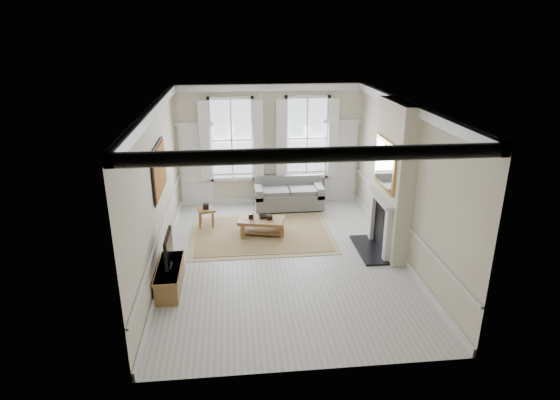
{
  "coord_description": "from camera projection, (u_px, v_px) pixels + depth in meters",
  "views": [
    {
      "loc": [
        -1.04,
        -9.2,
        4.82
      ],
      "look_at": [
        -0.04,
        0.38,
        1.25
      ],
      "focal_mm": 30.0,
      "sensor_mm": 36.0,
      "label": 1
    }
  ],
  "objects": [
    {
      "name": "back_wall",
      "position": [
        269.0,
        145.0,
        13.12
      ],
      "size": [
        5.2,
        0.0,
        5.2
      ],
      "primitive_type": "plane",
      "rotation": [
        1.57,
        0.0,
        0.0
      ],
      "color": "beige",
      "rests_on": "floor"
    },
    {
      "name": "ceiling",
      "position": [
        284.0,
        104.0,
        9.17
      ],
      "size": [
        7.2,
        7.2,
        0.0
      ],
      "primitive_type": "plane",
      "rotation": [
        3.14,
        0.0,
        0.0
      ],
      "color": "white",
      "rests_on": "back_wall"
    },
    {
      "name": "window_left",
      "position": [
        232.0,
        140.0,
        12.9
      ],
      "size": [
        1.26,
        0.2,
        2.2
      ],
      "primitive_type": null,
      "color": "#B2BCC6",
      "rests_on": "back_wall"
    },
    {
      "name": "painting",
      "position": [
        159.0,
        170.0,
        9.67
      ],
      "size": [
        0.05,
        1.66,
        1.06
      ],
      "primitive_type": "cube",
      "color": "#BE6E20",
      "rests_on": "left_wall"
    },
    {
      "name": "tv_stand",
      "position": [
        170.0,
        277.0,
        9.11
      ],
      "size": [
        0.43,
        1.33,
        0.47
      ],
      "primitive_type": "cube",
      "color": "brown",
      "rests_on": "floor"
    },
    {
      "name": "bowl",
      "position": [
        263.0,
        216.0,
        11.51
      ],
      "size": [
        0.29,
        0.29,
        0.06
      ],
      "primitive_type": "imported",
      "rotation": [
        0.0,
        0.0,
        0.13
      ],
      "color": "black",
      "rests_on": "coffee_table"
    },
    {
      "name": "window_right",
      "position": [
        307.0,
        138.0,
        13.1
      ],
      "size": [
        1.26,
        0.2,
        2.2
      ],
      "primitive_type": null,
      "color": "#B2BCC6",
      "rests_on": "back_wall"
    },
    {
      "name": "door_left",
      "position": [
        197.0,
        167.0,
        13.07
      ],
      "size": [
        0.9,
        0.08,
        2.3
      ],
      "primitive_type": "cube",
      "color": "silver",
      "rests_on": "floor"
    },
    {
      "name": "chimney_breast",
      "position": [
        393.0,
        179.0,
        10.18
      ],
      "size": [
        0.35,
        1.7,
        3.38
      ],
      "primitive_type": "cube",
      "color": "beige",
      "rests_on": "floor"
    },
    {
      "name": "ceramic_pot_a",
      "position": [
        251.0,
        216.0,
        11.43
      ],
      "size": [
        0.13,
        0.13,
        0.13
      ],
      "primitive_type": "cylinder",
      "color": "black",
      "rests_on": "coffee_table"
    },
    {
      "name": "floor",
      "position": [
        283.0,
        259.0,
        10.35
      ],
      "size": [
        7.2,
        7.2,
        0.0
      ],
      "primitive_type": "plane",
      "color": "#B7B5AD",
      "rests_on": "ground"
    },
    {
      "name": "right_wall",
      "position": [
        404.0,
        182.0,
        10.01
      ],
      "size": [
        0.0,
        7.2,
        7.2
      ],
      "primitive_type": "plane",
      "rotation": [
        1.57,
        0.0,
        -1.57
      ],
      "color": "beige",
      "rests_on": "floor"
    },
    {
      "name": "fireplace",
      "position": [
        380.0,
        221.0,
        10.5
      ],
      "size": [
        0.21,
        1.45,
        1.33
      ],
      "color": "silver",
      "rests_on": "floor"
    },
    {
      "name": "mirror",
      "position": [
        385.0,
        164.0,
        10.04
      ],
      "size": [
        0.06,
        1.26,
        1.06
      ],
      "primitive_type": "cube",
      "color": "#C28C35",
      "rests_on": "chimney_breast"
    },
    {
      "name": "ceramic_pot_b",
      "position": [
        270.0,
        218.0,
        11.38
      ],
      "size": [
        0.14,
        0.14,
        0.1
      ],
      "primitive_type": "cylinder",
      "color": "black",
      "rests_on": "coffee_table"
    },
    {
      "name": "hearth",
      "position": [
        369.0,
        250.0,
        10.72
      ],
      "size": [
        0.55,
        1.5,
        0.05
      ],
      "primitive_type": "cube",
      "color": "black",
      "rests_on": "floor"
    },
    {
      "name": "rug",
      "position": [
        262.0,
        234.0,
        11.57
      ],
      "size": [
        3.5,
        2.6,
        0.02
      ],
      "primitive_type": "cube",
      "color": "olive",
      "rests_on": "floor"
    },
    {
      "name": "side_table",
      "position": [
        206.0,
        213.0,
        11.9
      ],
      "size": [
        0.49,
        0.49,
        0.49
      ],
      "rotation": [
        0.0,
        0.0,
        0.28
      ],
      "color": "brown",
      "rests_on": "floor"
    },
    {
      "name": "door_right",
      "position": [
        340.0,
        163.0,
        13.47
      ],
      "size": [
        0.9,
        0.08,
        2.3
      ],
      "primitive_type": "cube",
      "color": "silver",
      "rests_on": "floor"
    },
    {
      "name": "coffee_table",
      "position": [
        261.0,
        222.0,
        11.45
      ],
      "size": [
        1.22,
        0.87,
        0.41
      ],
      "rotation": [
        0.0,
        0.0,
        -0.23
      ],
      "color": "brown",
      "rests_on": "rug"
    },
    {
      "name": "left_wall",
      "position": [
        157.0,
        190.0,
        9.51
      ],
      "size": [
        0.0,
        7.2,
        7.2
      ],
      "primitive_type": "plane",
      "rotation": [
        1.57,
        0.0,
        1.57
      ],
      "color": "beige",
      "rests_on": "floor"
    },
    {
      "name": "sofa",
      "position": [
        288.0,
        195.0,
        13.17
      ],
      "size": [
        1.89,
        0.92,
        0.87
      ],
      "color": "#5C5C59",
      "rests_on": "floor"
    },
    {
      "name": "tv",
      "position": [
        168.0,
        248.0,
        8.89
      ],
      "size": [
        0.08,
        0.9,
        0.68
      ],
      "color": "black",
      "rests_on": "tv_stand"
    }
  ]
}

